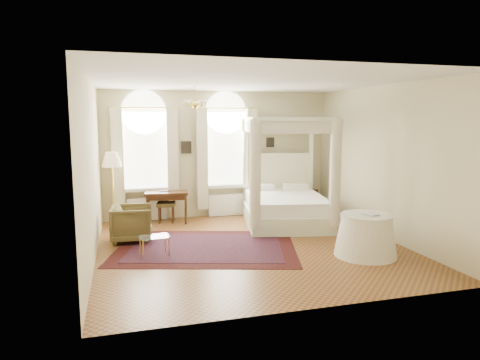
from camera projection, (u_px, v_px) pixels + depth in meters
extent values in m
plane|color=brown|center=(251.00, 246.00, 8.70)|extent=(6.00, 6.00, 0.00)
plane|color=beige|center=(218.00, 154.00, 11.33)|extent=(6.00, 0.00, 6.00)
plane|color=beige|center=(317.00, 190.00, 5.61)|extent=(6.00, 0.00, 6.00)
plane|color=beige|center=(92.00, 171.00, 7.68)|extent=(0.00, 6.00, 6.00)
plane|color=beige|center=(383.00, 162.00, 9.26)|extent=(0.00, 6.00, 6.00)
plane|color=white|center=(251.00, 81.00, 8.24)|extent=(6.00, 6.00, 0.00)
cube|color=white|center=(145.00, 150.00, 10.78)|extent=(1.10, 0.04, 1.90)
cylinder|color=white|center=(144.00, 112.00, 10.65)|extent=(1.10, 0.04, 1.10)
cube|color=white|center=(146.00, 189.00, 10.84)|extent=(1.32, 0.24, 0.08)
cube|color=beige|center=(118.00, 161.00, 10.48)|extent=(0.28, 0.14, 2.60)
cube|color=beige|center=(173.00, 160.00, 10.83)|extent=(0.28, 0.14, 2.60)
cube|color=white|center=(147.00, 209.00, 10.93)|extent=(1.00, 0.12, 0.58)
cube|color=white|center=(226.00, 149.00, 11.34)|extent=(1.10, 0.04, 1.90)
cylinder|color=white|center=(226.00, 112.00, 11.20)|extent=(1.10, 0.04, 1.10)
cube|color=white|center=(227.00, 186.00, 11.39)|extent=(1.32, 0.24, 0.08)
cube|color=beige|center=(202.00, 159.00, 11.03)|extent=(0.28, 0.14, 2.60)
cube|color=beige|center=(252.00, 158.00, 11.39)|extent=(0.28, 0.14, 2.60)
cube|color=white|center=(227.00, 205.00, 11.48)|extent=(1.00, 0.12, 0.58)
cylinder|color=gold|center=(195.00, 94.00, 9.18)|extent=(0.02, 0.02, 0.40)
sphere|color=gold|center=(195.00, 105.00, 9.21)|extent=(0.16, 0.16, 0.16)
sphere|color=#F2E8BC|center=(205.00, 102.00, 9.26)|extent=(0.07, 0.07, 0.07)
sphere|color=#F2E8BC|center=(199.00, 102.00, 9.41)|extent=(0.07, 0.07, 0.07)
sphere|color=#F2E8BC|center=(189.00, 102.00, 9.35)|extent=(0.07, 0.07, 0.07)
sphere|color=#F2E8BC|center=(185.00, 101.00, 9.14)|extent=(0.07, 0.07, 0.07)
sphere|color=#F2E8BC|center=(191.00, 101.00, 8.99)|extent=(0.07, 0.07, 0.07)
sphere|color=#F2E8BC|center=(202.00, 101.00, 9.04)|extent=(0.07, 0.07, 0.07)
cube|color=black|center=(186.00, 147.00, 11.05)|extent=(0.26, 0.03, 0.32)
cube|color=black|center=(270.00, 142.00, 11.65)|extent=(0.22, 0.03, 0.26)
cube|color=beige|center=(285.00, 216.00, 10.54)|extent=(2.31, 2.66, 0.40)
cube|color=white|center=(285.00, 202.00, 10.49)|extent=(2.17, 2.53, 0.31)
cube|color=beige|center=(278.00, 178.00, 11.54)|extent=(1.88, 0.44, 1.34)
cube|color=beige|center=(245.00, 168.00, 11.41)|extent=(0.12, 0.12, 2.57)
cube|color=beige|center=(310.00, 167.00, 11.55)|extent=(0.12, 0.12, 2.57)
cube|color=beige|center=(255.00, 179.00, 9.22)|extent=(0.12, 0.12, 2.57)
cube|color=beige|center=(335.00, 178.00, 9.37)|extent=(0.12, 0.12, 2.57)
cube|color=beige|center=(279.00, 119.00, 11.30)|extent=(1.88, 0.44, 0.09)
cube|color=beige|center=(297.00, 119.00, 9.12)|extent=(1.88, 0.44, 0.09)
cube|color=beige|center=(250.00, 119.00, 10.14)|extent=(0.53, 2.32, 0.09)
cube|color=beige|center=(323.00, 119.00, 10.28)|extent=(0.53, 2.32, 0.09)
cube|color=beige|center=(279.00, 125.00, 11.32)|extent=(1.94, 0.41, 0.31)
cube|color=beige|center=(296.00, 127.00, 9.14)|extent=(1.94, 0.41, 0.31)
cube|color=beige|center=(250.00, 126.00, 10.16)|extent=(0.49, 2.38, 0.31)
cube|color=beige|center=(323.00, 126.00, 10.30)|extent=(0.49, 2.38, 0.31)
cylinder|color=beige|center=(255.00, 174.00, 9.21)|extent=(0.25, 0.25, 2.35)
cylinder|color=beige|center=(335.00, 173.00, 9.35)|extent=(0.25, 0.25, 2.35)
cube|color=#39200F|center=(307.00, 201.00, 11.88)|extent=(0.57, 0.54, 0.65)
cylinder|color=gold|center=(306.00, 186.00, 11.82)|extent=(0.12, 0.12, 0.21)
cone|color=#F2E8BC|center=(306.00, 178.00, 11.79)|extent=(0.29, 0.29, 0.23)
cube|color=#39200F|center=(167.00, 193.00, 10.60)|extent=(1.13, 0.71, 0.06)
cube|color=#39200F|center=(167.00, 197.00, 10.62)|extent=(1.01, 0.59, 0.11)
cylinder|color=#39200F|center=(149.00, 207.00, 10.81)|extent=(0.05, 0.05, 0.74)
cylinder|color=#39200F|center=(186.00, 206.00, 10.92)|extent=(0.05, 0.05, 0.74)
cylinder|color=#39200F|center=(147.00, 211.00, 10.40)|extent=(0.05, 0.05, 0.74)
cylinder|color=#39200F|center=(186.00, 210.00, 10.50)|extent=(0.05, 0.05, 0.74)
imported|color=black|center=(165.00, 190.00, 10.70)|extent=(0.35, 0.24, 0.03)
cube|color=#493A1F|center=(166.00, 204.00, 10.73)|extent=(0.52, 0.52, 0.09)
cylinder|color=#39200F|center=(159.00, 215.00, 10.60)|extent=(0.04, 0.04, 0.42)
cylinder|color=#39200F|center=(172.00, 215.00, 10.62)|extent=(0.04, 0.04, 0.42)
cylinder|color=#39200F|center=(161.00, 212.00, 10.92)|extent=(0.04, 0.04, 0.42)
cylinder|color=#39200F|center=(174.00, 212.00, 10.94)|extent=(0.04, 0.04, 0.42)
imported|color=#4B4020|center=(132.00, 223.00, 9.07)|extent=(0.91, 0.88, 0.76)
cube|color=white|center=(154.00, 237.00, 8.06)|extent=(0.60, 0.46, 0.02)
cylinder|color=gold|center=(143.00, 250.00, 7.85)|extent=(0.02, 0.02, 0.37)
cylinder|color=gold|center=(169.00, 247.00, 8.03)|extent=(0.02, 0.02, 0.37)
cylinder|color=gold|center=(140.00, 246.00, 8.14)|extent=(0.02, 0.02, 0.37)
cylinder|color=gold|center=(165.00, 243.00, 8.32)|extent=(0.02, 0.02, 0.37)
cylinder|color=gold|center=(115.00, 227.00, 10.22)|extent=(0.32, 0.32, 0.03)
cylinder|color=gold|center=(113.00, 195.00, 10.11)|extent=(0.04, 0.04, 1.59)
cone|color=#F2E8BC|center=(112.00, 159.00, 10.00)|extent=(0.47, 0.47, 0.34)
cube|color=#410F10|center=(206.00, 247.00, 8.63)|extent=(4.12, 3.43, 0.01)
cube|color=black|center=(206.00, 247.00, 8.63)|extent=(3.43, 2.75, 0.01)
cone|color=white|center=(366.00, 236.00, 8.08)|extent=(1.17, 1.17, 0.75)
cylinder|color=white|center=(367.00, 216.00, 8.02)|extent=(0.95, 0.95, 0.04)
imported|color=black|center=(367.00, 215.00, 7.93)|extent=(0.28, 0.33, 0.03)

